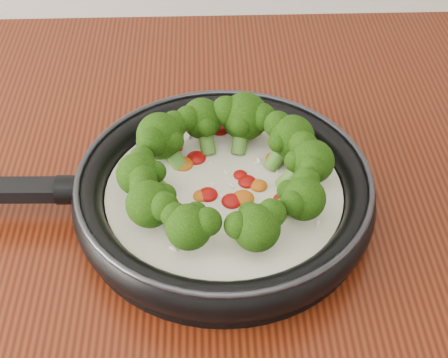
{
  "coord_description": "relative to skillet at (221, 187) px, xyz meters",
  "views": [
    {
      "loc": [
        0.05,
        0.53,
        1.43
      ],
      "look_at": [
        0.07,
        1.05,
        0.95
      ],
      "focal_mm": 52.8,
      "sensor_mm": 36.0,
      "label": 1
    }
  ],
  "objects": [
    {
      "name": "skillet",
      "position": [
        0.0,
        0.0,
        0.0
      ],
      "size": [
        0.51,
        0.34,
        0.09
      ],
      "color": "black",
      "rests_on": "counter"
    }
  ]
}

